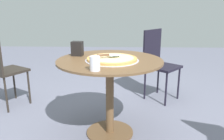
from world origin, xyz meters
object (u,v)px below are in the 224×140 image
at_px(patio_table, 110,79).
at_px(pizza_server, 108,55).
at_px(patio_chair_near, 2,66).
at_px(patio_chair_far, 158,60).
at_px(napkin_dispenser, 77,49).
at_px(drinking_cup, 95,63).
at_px(pizza_on_tray, 112,59).

xyz_separation_m(patio_table, pizza_server, (-0.04, 0.01, 0.23)).
bearing_deg(patio_chair_near, patio_chair_far, -78.78).
distance_m(pizza_server, napkin_dispenser, 0.37).
relative_size(drinking_cup, napkin_dispenser, 0.79).
xyz_separation_m(napkin_dispenser, patio_chair_far, (0.78, -0.92, -0.28)).
bearing_deg(patio_table, drinking_cup, 166.03).
bearing_deg(pizza_on_tray, patio_table, 31.18).
bearing_deg(napkin_dispenser, pizza_on_tray, 158.80).
bearing_deg(patio_chair_far, pizza_server, 148.47).
relative_size(patio_chair_near, patio_chair_far, 0.97).
height_order(patio_table, patio_chair_near, patio_chair_near).
bearing_deg(patio_chair_near, pizza_server, -115.07).
height_order(patio_table, pizza_on_tray, pizza_on_tray).
relative_size(patio_table, patio_chair_far, 1.04).
bearing_deg(patio_chair_near, drinking_cup, -127.71).
bearing_deg(pizza_on_tray, patio_chair_near, 65.63).
distance_m(drinking_cup, patio_chair_near, 1.56).
bearing_deg(drinking_cup, pizza_server, -14.13).
xyz_separation_m(pizza_server, drinking_cup, (-0.33, 0.08, 0.01)).
xyz_separation_m(patio_table, patio_chair_far, (0.95, -0.60, -0.03)).
xyz_separation_m(pizza_on_tray, patio_chair_near, (0.60, 1.33, -0.23)).
distance_m(patio_table, patio_chair_near, 1.43).
xyz_separation_m(pizza_on_tray, drinking_cup, (-0.34, 0.12, 0.04)).
relative_size(pizza_on_tray, drinking_cup, 4.34).
bearing_deg(patio_chair_near, pizza_on_tray, -114.37).
height_order(patio_table, patio_chair_far, patio_chair_far).
bearing_deg(pizza_on_tray, drinking_cup, 161.16).
height_order(patio_table, napkin_dispenser, napkin_dispenser).
bearing_deg(patio_table, pizza_server, 167.34).
relative_size(pizza_on_tray, pizza_server, 2.24).
relative_size(pizza_server, drinking_cup, 1.93).
height_order(pizza_server, patio_chair_near, patio_chair_near).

